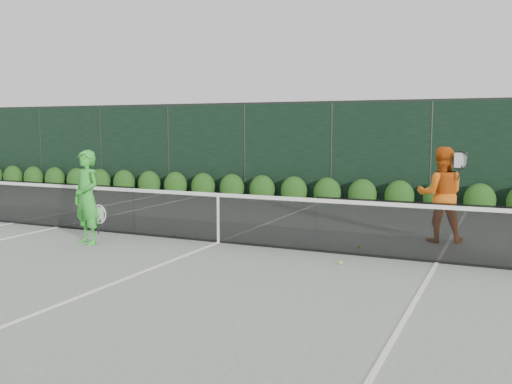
% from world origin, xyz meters
% --- Properties ---
extents(ground, '(80.00, 80.00, 0.00)m').
position_xyz_m(ground, '(0.00, 0.00, 0.00)').
color(ground, gray).
rests_on(ground, ground).
extents(tennis_net, '(12.90, 0.10, 1.07)m').
position_xyz_m(tennis_net, '(-0.02, 0.00, 0.53)').
color(tennis_net, black).
rests_on(tennis_net, ground).
extents(player_woman, '(0.76, 0.61, 1.82)m').
position_xyz_m(player_woman, '(-2.25, -1.14, 0.91)').
color(player_woman, green).
rests_on(player_woman, ground).
extents(player_man, '(1.04, 0.89, 1.87)m').
position_xyz_m(player_man, '(3.93, 1.89, 0.94)').
color(player_man, '#D25811').
rests_on(player_man, ground).
extents(court_lines, '(11.03, 23.83, 0.01)m').
position_xyz_m(court_lines, '(0.00, 0.00, 0.01)').
color(court_lines, white).
rests_on(court_lines, ground).
extents(windscreen_fence, '(32.00, 21.07, 3.06)m').
position_xyz_m(windscreen_fence, '(0.00, -2.71, 1.51)').
color(windscreen_fence, black).
rests_on(windscreen_fence, ground).
extents(hedge_row, '(31.66, 0.65, 0.94)m').
position_xyz_m(hedge_row, '(-0.00, 7.15, 0.23)').
color(hedge_row, '#133C10').
rests_on(hedge_row, ground).
extents(tennis_balls, '(5.47, 1.48, 0.07)m').
position_xyz_m(tennis_balls, '(0.38, -0.12, 0.03)').
color(tennis_balls, '#B2DA30').
rests_on(tennis_balls, ground).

